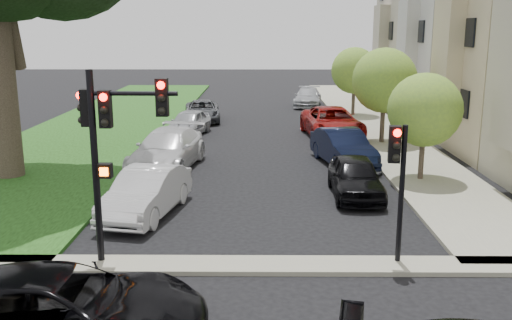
{
  "coord_description": "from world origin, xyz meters",
  "views": [
    {
      "loc": [
        0.13,
        -10.92,
        5.7
      ],
      "look_at": [
        0.0,
        5.0,
        2.0
      ],
      "focal_mm": 40.0,
      "sensor_mm": 36.0,
      "label": 1
    }
  ],
  "objects_px": {
    "traffic_signal_main": "(109,133)",
    "car_parked_0": "(355,177)",
    "car_parked_5": "(146,193)",
    "car_parked_6": "(167,150)",
    "small_tree_c": "(354,71)",
    "small_tree_b": "(384,81)",
    "car_cross_near": "(60,310)",
    "car_parked_7": "(189,123)",
    "small_tree_a": "(425,110)",
    "traffic_signal_secondary": "(398,169)",
    "car_parked_2": "(332,123)",
    "car_parked_1": "(343,147)",
    "car_parked_4": "(308,97)",
    "car_parked_8": "(202,111)"
  },
  "relations": [
    {
      "from": "traffic_signal_main",
      "to": "car_parked_0",
      "type": "relative_size",
      "value": 1.17
    },
    {
      "from": "car_parked_5",
      "to": "car_parked_6",
      "type": "bearing_deg",
      "value": 103.92
    },
    {
      "from": "car_parked_5",
      "to": "small_tree_c",
      "type": "bearing_deg",
      "value": 75.65
    },
    {
      "from": "car_parked_5",
      "to": "small_tree_b",
      "type": "bearing_deg",
      "value": 60.31
    },
    {
      "from": "car_cross_near",
      "to": "small_tree_b",
      "type": "bearing_deg",
      "value": -29.14
    },
    {
      "from": "car_parked_5",
      "to": "car_parked_7",
      "type": "xyz_separation_m",
      "value": [
        -0.35,
        13.51,
        -0.04
      ]
    },
    {
      "from": "small_tree_a",
      "to": "traffic_signal_secondary",
      "type": "xyz_separation_m",
      "value": [
        -2.82,
        -7.86,
        -0.3
      ]
    },
    {
      "from": "small_tree_a",
      "to": "car_cross_near",
      "type": "bearing_deg",
      "value": -129.85
    },
    {
      "from": "car_cross_near",
      "to": "car_parked_2",
      "type": "distance_m",
      "value": 21.75
    },
    {
      "from": "small_tree_b",
      "to": "traffic_signal_main",
      "type": "relative_size",
      "value": 1.0
    },
    {
      "from": "traffic_signal_main",
      "to": "car_parked_7",
      "type": "xyz_separation_m",
      "value": [
        -0.33,
        17.26,
        -2.6
      ]
    },
    {
      "from": "car_parked_2",
      "to": "traffic_signal_secondary",
      "type": "bearing_deg",
      "value": -96.89
    },
    {
      "from": "traffic_signal_main",
      "to": "car_parked_7",
      "type": "height_order",
      "value": "traffic_signal_main"
    },
    {
      "from": "car_cross_near",
      "to": "car_parked_1",
      "type": "relative_size",
      "value": 1.17
    },
    {
      "from": "car_parked_0",
      "to": "car_parked_4",
      "type": "bearing_deg",
      "value": 90.15
    },
    {
      "from": "car_parked_1",
      "to": "car_parked_4",
      "type": "bearing_deg",
      "value": 78.09
    },
    {
      "from": "car_parked_0",
      "to": "small_tree_b",
      "type": "bearing_deg",
      "value": 73.6
    },
    {
      "from": "traffic_signal_main",
      "to": "traffic_signal_secondary",
      "type": "height_order",
      "value": "traffic_signal_main"
    },
    {
      "from": "small_tree_a",
      "to": "car_parked_8",
      "type": "height_order",
      "value": "small_tree_a"
    },
    {
      "from": "car_parked_0",
      "to": "car_parked_5",
      "type": "height_order",
      "value": "car_parked_5"
    },
    {
      "from": "small_tree_a",
      "to": "car_parked_6",
      "type": "bearing_deg",
      "value": 168.8
    },
    {
      "from": "car_parked_0",
      "to": "car_parked_5",
      "type": "xyz_separation_m",
      "value": [
        -6.81,
        -2.1,
        0.03
      ]
    },
    {
      "from": "car_parked_4",
      "to": "car_parked_8",
      "type": "xyz_separation_m",
      "value": [
        -7.14,
        -6.92,
        -0.04
      ]
    },
    {
      "from": "car_parked_4",
      "to": "small_tree_c",
      "type": "bearing_deg",
      "value": -54.74
    },
    {
      "from": "small_tree_c",
      "to": "car_parked_0",
      "type": "distance_m",
      "value": 18.58
    },
    {
      "from": "traffic_signal_secondary",
      "to": "car_parked_0",
      "type": "xyz_separation_m",
      "value": [
        0.02,
        5.89,
        -1.74
      ]
    },
    {
      "from": "traffic_signal_secondary",
      "to": "car_parked_6",
      "type": "height_order",
      "value": "traffic_signal_secondary"
    },
    {
      "from": "traffic_signal_main",
      "to": "car_parked_1",
      "type": "relative_size",
      "value": 1.04
    },
    {
      "from": "car_parked_2",
      "to": "car_parked_4",
      "type": "distance_m",
      "value": 12.39
    },
    {
      "from": "traffic_signal_secondary",
      "to": "car_cross_near",
      "type": "relative_size",
      "value": 0.66
    },
    {
      "from": "car_parked_2",
      "to": "car_parked_4",
      "type": "relative_size",
      "value": 1.24
    },
    {
      "from": "small_tree_b",
      "to": "car_parked_7",
      "type": "height_order",
      "value": "small_tree_b"
    },
    {
      "from": "traffic_signal_secondary",
      "to": "car_parked_7",
      "type": "height_order",
      "value": "traffic_signal_secondary"
    },
    {
      "from": "traffic_signal_secondary",
      "to": "car_parked_4",
      "type": "distance_m",
      "value": 29.14
    },
    {
      "from": "small_tree_b",
      "to": "car_parked_0",
      "type": "xyz_separation_m",
      "value": [
        -2.8,
        -9.09,
        -2.48
      ]
    },
    {
      "from": "small_tree_b",
      "to": "car_parked_1",
      "type": "bearing_deg",
      "value": -120.08
    },
    {
      "from": "small_tree_c",
      "to": "traffic_signal_main",
      "type": "bearing_deg",
      "value": -111.79
    },
    {
      "from": "car_parked_8",
      "to": "small_tree_a",
      "type": "bearing_deg",
      "value": -61.81
    },
    {
      "from": "small_tree_b",
      "to": "car_parked_8",
      "type": "xyz_separation_m",
      "value": [
        -9.72,
        7.18,
        -2.54
      ]
    },
    {
      "from": "traffic_signal_main",
      "to": "car_parked_0",
      "type": "distance_m",
      "value": 9.36
    },
    {
      "from": "small_tree_a",
      "to": "car_parked_0",
      "type": "xyz_separation_m",
      "value": [
        -2.8,
        -1.97,
        -2.04
      ]
    },
    {
      "from": "small_tree_b",
      "to": "car_parked_6",
      "type": "distance_m",
      "value": 11.43
    },
    {
      "from": "small_tree_a",
      "to": "car_parked_0",
      "type": "distance_m",
      "value": 3.98
    },
    {
      "from": "traffic_signal_secondary",
      "to": "small_tree_c",
      "type": "bearing_deg",
      "value": 83.34
    },
    {
      "from": "car_parked_0",
      "to": "car_parked_1",
      "type": "xyz_separation_m",
      "value": [
        0.24,
        4.68,
        0.06
      ]
    },
    {
      "from": "car_parked_0",
      "to": "car_parked_7",
      "type": "height_order",
      "value": "car_parked_0"
    },
    {
      "from": "car_parked_0",
      "to": "car_parked_5",
      "type": "bearing_deg",
      "value": -162.19
    },
    {
      "from": "traffic_signal_secondary",
      "to": "car_parked_8",
      "type": "bearing_deg",
      "value": 107.3
    },
    {
      "from": "traffic_signal_main",
      "to": "car_cross_near",
      "type": "height_order",
      "value": "traffic_signal_main"
    },
    {
      "from": "car_parked_7",
      "to": "car_parked_4",
      "type": "bearing_deg",
      "value": 68.95
    }
  ]
}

